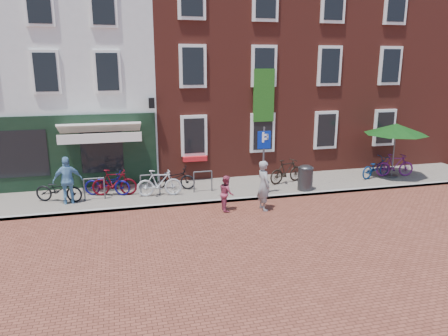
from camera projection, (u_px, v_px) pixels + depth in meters
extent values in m
plane|color=brown|center=(196.00, 205.00, 15.11)|extent=(80.00, 80.00, 0.00)
cube|color=slate|center=(214.00, 190.00, 16.75)|extent=(24.00, 3.00, 0.10)
cube|color=silver|center=(59.00, 72.00, 19.40)|extent=(8.00, 8.00, 9.00)
cube|color=maroon|center=(208.00, 61.00, 20.95)|extent=(6.00, 8.00, 10.00)
cube|color=maroon|center=(319.00, 61.00, 22.39)|extent=(6.00, 8.00, 10.00)
cube|color=maroon|center=(423.00, 70.00, 24.07)|extent=(7.00, 8.00, 9.00)
cylinder|color=#333335|center=(305.00, 179.00, 16.48)|extent=(0.58, 0.58, 0.87)
ellipsoid|color=#333335|center=(306.00, 167.00, 16.36)|extent=(0.58, 0.58, 0.26)
cylinder|color=#4C4C4F|center=(263.00, 161.00, 15.67)|extent=(0.07, 0.07, 2.58)
cube|color=#07259C|center=(264.00, 140.00, 15.46)|extent=(0.50, 0.04, 0.65)
cylinder|color=#4C4C4F|center=(391.00, 176.00, 18.43)|extent=(0.50, 0.50, 0.08)
cylinder|color=#4C4C4F|center=(394.00, 152.00, 18.17)|extent=(0.06, 0.06, 2.21)
cone|color=#0F3C0F|center=(396.00, 126.00, 17.91)|extent=(2.63, 2.63, 0.45)
imported|color=gray|center=(264.00, 185.00, 14.44)|extent=(0.49, 0.68, 1.74)
imported|color=#9F3953|center=(226.00, 193.00, 14.44)|extent=(0.48, 0.61, 1.23)
imported|color=#5C90B9|center=(68.00, 180.00, 14.78)|extent=(1.04, 0.55, 1.69)
imported|color=black|center=(59.00, 189.00, 15.07)|extent=(1.82, 1.14, 0.90)
imported|color=#4D040D|center=(114.00, 182.00, 15.77)|extent=(1.72, 0.73, 1.00)
imported|color=#0C095A|center=(107.00, 184.00, 15.81)|extent=(1.82, 1.05, 0.90)
imported|color=#BBBBBE|center=(159.00, 183.00, 15.71)|extent=(1.70, 0.60, 1.00)
imported|color=black|center=(173.00, 178.00, 16.60)|extent=(1.82, 1.14, 0.90)
imported|color=black|center=(286.00, 171.00, 17.41)|extent=(1.73, 0.94, 1.00)
imported|color=#052352|center=(376.00, 167.00, 18.24)|extent=(1.82, 1.13, 0.90)
imported|color=#5D165A|center=(395.00, 165.00, 18.41)|extent=(1.72, 0.77, 1.00)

